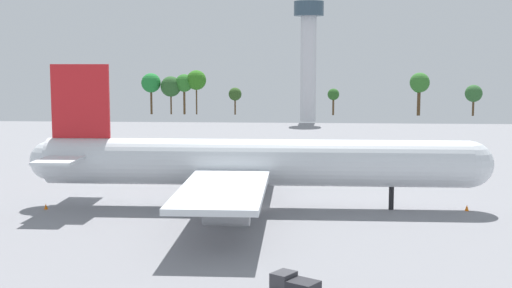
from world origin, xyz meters
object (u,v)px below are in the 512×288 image
catering_truck (102,166)px  pushback_tractor (340,169)px  safety_cone_nose (467,208)px  control_tower (308,49)px  safety_cone_tail (46,207)px  maintenance_van (378,164)px  cargo_loader (294,286)px  cargo_airplane (254,163)px

catering_truck → pushback_tractor: 43.51m
catering_truck → safety_cone_nose: size_ratio=5.38×
control_tower → catering_truck: bearing=-110.3°
catering_truck → safety_cone_tail: bearing=-87.7°
maintenance_van → safety_cone_tail: (-49.47, -37.20, -0.83)m
cargo_loader → safety_cone_nose: bearing=57.9°
catering_truck → safety_cone_tail: 32.51m
safety_cone_tail → pushback_tractor: bearing=36.1°
catering_truck → cargo_loader: cargo_loader is taller
cargo_airplane → cargo_loader: 38.18m
control_tower → maintenance_van: bearing=-83.2°
safety_cone_nose → control_tower: size_ratio=0.02×
catering_truck → safety_cone_nose: 66.33m
catering_truck → safety_cone_nose: (59.23, -29.84, -0.66)m
control_tower → pushback_tractor: bearing=-87.5°
pushback_tractor → safety_cone_tail: (-42.19, -30.79, -0.89)m
cargo_airplane → catering_truck: size_ratio=14.50×
maintenance_van → control_tower: 103.36m
maintenance_van → pushback_tractor: bearing=-138.6°
safety_cone_nose → control_tower: 138.27m
cargo_airplane → maintenance_van: 40.42m
pushback_tractor → cargo_airplane: bearing=-115.7°
catering_truck → cargo_loader: size_ratio=0.96×
maintenance_van → catering_truck: maintenance_van is taller
pushback_tractor → safety_cone_nose: bearing=-60.8°
pushback_tractor → safety_cone_tail: pushback_tractor is taller
cargo_airplane → catering_truck: (-30.04, 29.61, -5.24)m
cargo_loader → safety_cone_tail: size_ratio=5.97×
maintenance_van → cargo_loader: maintenance_van is taller
safety_cone_nose → safety_cone_tail: (-57.95, -2.64, -0.03)m
catering_truck → cargo_airplane: bearing=-44.6°
maintenance_van → catering_truck: bearing=-174.7°
pushback_tractor → catering_truck: bearing=177.8°
maintenance_van → control_tower: control_tower is taller
pushback_tractor → safety_cone_nose: (15.76, -28.15, -0.86)m
maintenance_van → control_tower: size_ratio=0.14×
pushback_tractor → control_tower: 109.02m
maintenance_van → pushback_tractor: size_ratio=1.00×
cargo_airplane → control_tower: control_tower is taller
maintenance_van → control_tower: bearing=96.8°
maintenance_van → safety_cone_nose: (8.48, -34.56, -0.81)m
pushback_tractor → safety_cone_nose: pushback_tractor is taller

